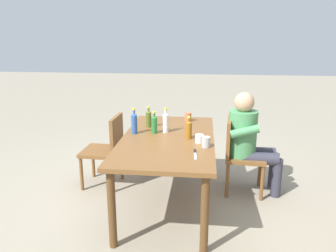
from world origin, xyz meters
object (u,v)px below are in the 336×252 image
(backpack_by_near_side, at_px, (181,146))
(bottle_clear, at_px, (166,122))
(dining_table, at_px, (168,145))
(bottle_amber, at_px, (189,129))
(bottle_green, at_px, (154,124))
(cup_white, at_px, (199,139))
(chair_near_left, at_px, (108,147))
(cup_steel, at_px, (206,142))
(cup_terracotta, at_px, (188,117))
(bottle_blue, at_px, (134,123))
(bottle_olive, at_px, (149,118))
(chair_far_left, at_px, (238,152))
(person_in_white_shirt, at_px, (249,138))
(table_knife, at_px, (195,154))

(backpack_by_near_side, bearing_deg, bottle_clear, -5.28)
(dining_table, bearing_deg, bottle_amber, 84.88)
(bottle_green, relative_size, bottle_amber, 1.02)
(bottle_amber, distance_m, cup_white, 0.17)
(chair_near_left, xyz_separation_m, cup_steel, (0.66, 1.16, 0.32))
(bottle_clear, height_order, cup_terracotta, bottle_clear)
(bottle_green, bearing_deg, chair_near_left, -113.12)
(cup_white, bearing_deg, bottle_blue, -108.21)
(bottle_clear, bearing_deg, cup_white, 49.39)
(dining_table, xyz_separation_m, bottle_olive, (-0.36, -0.26, 0.19))
(bottle_green, height_order, cup_white, bottle_green)
(chair_far_left, xyz_separation_m, bottle_blue, (0.31, -1.14, 0.39))
(chair_far_left, xyz_separation_m, cup_steel, (0.67, -0.38, 0.32))
(bottle_olive, relative_size, cup_white, 2.92)
(bottle_olive, height_order, backpack_by_near_side, bottle_olive)
(dining_table, height_order, bottle_blue, bottle_blue)
(chair_far_left, xyz_separation_m, cup_white, (0.54, -0.45, 0.31))
(cup_steel, xyz_separation_m, cup_terracotta, (-0.94, -0.22, 0.00))
(bottle_green, bearing_deg, person_in_white_shirt, 104.12)
(cup_white, bearing_deg, cup_terracotta, -169.20)
(bottle_green, height_order, cup_steel, bottle_green)
(bottle_green, relative_size, backpack_by_near_side, 0.51)
(chair_near_left, height_order, table_knife, chair_near_left)
(person_in_white_shirt, height_order, bottle_olive, person_in_white_shirt)
(bottle_clear, height_order, backpack_by_near_side, bottle_clear)
(bottle_green, distance_m, bottle_olive, 0.24)
(bottle_green, xyz_separation_m, bottle_olive, (-0.22, -0.10, 0.00))
(person_in_white_shirt, relative_size, cup_terracotta, 11.25)
(person_in_white_shirt, xyz_separation_m, bottle_clear, (0.21, -0.92, 0.22))
(person_in_white_shirt, bearing_deg, bottle_clear, -76.92)
(chair_far_left, distance_m, chair_near_left, 1.54)
(chair_near_left, xyz_separation_m, bottle_amber, (0.41, 0.98, 0.37))
(bottle_olive, bearing_deg, cup_terracotta, 125.98)
(chair_far_left, xyz_separation_m, bottle_olive, (0.05, -1.03, 0.38))
(bottle_amber, distance_m, table_knife, 0.46)
(backpack_by_near_side, bearing_deg, bottle_amber, 6.94)
(backpack_by_near_side, bearing_deg, person_in_white_shirt, 43.13)
(dining_table, relative_size, bottle_green, 7.40)
(cup_terracotta, bearing_deg, cup_steel, 13.02)
(bottle_blue, xyz_separation_m, bottle_olive, (-0.26, 0.11, -0.02))
(bottle_blue, xyz_separation_m, backpack_by_near_side, (-1.18, 0.43, -0.66))
(person_in_white_shirt, distance_m, cup_white, 0.78)
(bottle_green, bearing_deg, bottle_blue, -78.74)
(bottle_clear, xyz_separation_m, bottle_amber, (0.20, 0.26, -0.01))
(bottle_green, bearing_deg, bottle_amber, 67.93)
(chair_far_left, bearing_deg, backpack_by_near_side, -140.66)
(cup_steel, bearing_deg, bottle_blue, -115.27)
(chair_near_left, distance_m, cup_white, 1.26)
(bottle_amber, bearing_deg, dining_table, -95.12)
(chair_near_left, relative_size, bottle_green, 3.66)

